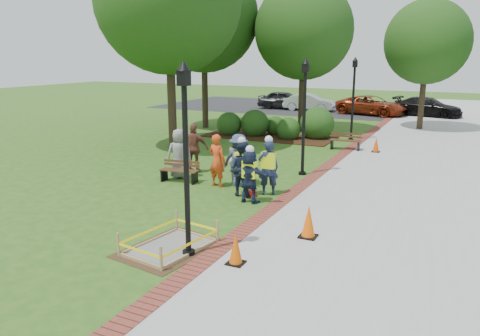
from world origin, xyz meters
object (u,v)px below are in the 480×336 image
at_px(wet_concrete_pad, 170,239).
at_px(lamp_near, 186,146).
at_px(cone_front, 236,249).
at_px(bench_near, 179,175).
at_px(hivis_worker_c, 242,167).
at_px(hivis_worker_b, 268,166).
at_px(hivis_worker_a, 250,174).

height_order(wet_concrete_pad, lamp_near, lamp_near).
bearing_deg(cone_front, bench_near, 132.81).
relative_size(bench_near, lamp_near, 0.33).
distance_m(cone_front, hivis_worker_c, 5.10).
height_order(cone_front, hivis_worker_b, hivis_worker_b).
relative_size(bench_near, cone_front, 1.97).
distance_m(wet_concrete_pad, hivis_worker_c, 4.61).
relative_size(cone_front, hivis_worker_c, 0.38).
height_order(lamp_near, hivis_worker_a, lamp_near).
xyz_separation_m(bench_near, cone_front, (4.74, -5.12, 0.11)).
bearing_deg(cone_front, hivis_worker_c, 114.18).
height_order(lamp_near, hivis_worker_b, lamp_near).
xyz_separation_m(wet_concrete_pad, hivis_worker_b, (0.39, 4.97, 0.71)).
bearing_deg(hivis_worker_b, lamp_near, -88.14).
distance_m(bench_near, hivis_worker_c, 2.80).
bearing_deg(wet_concrete_pad, bench_near, 120.86).
bearing_deg(lamp_near, hivis_worker_a, 95.05).
relative_size(wet_concrete_pad, hivis_worker_b, 1.33).
height_order(bench_near, hivis_worker_b, hivis_worker_b).
distance_m(lamp_near, hivis_worker_a, 4.38).
bearing_deg(wet_concrete_pad, lamp_near, -8.22).
bearing_deg(bench_near, wet_concrete_pad, -59.14).
bearing_deg(bench_near, hivis_worker_c, -10.55).
bearing_deg(lamp_near, cone_front, 0.14).
bearing_deg(bench_near, hivis_worker_a, -18.24).
relative_size(hivis_worker_b, hivis_worker_c, 1.01).
bearing_deg(hivis_worker_c, bench_near, 169.45).
relative_size(lamp_near, hivis_worker_a, 2.42).
xyz_separation_m(hivis_worker_b, hivis_worker_c, (-0.73, -0.42, -0.01)).
bearing_deg(hivis_worker_a, hivis_worker_b, 78.78).
xyz_separation_m(cone_front, lamp_near, (-1.18, -0.00, 2.13)).
bearing_deg(lamp_near, bench_near, 124.84).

